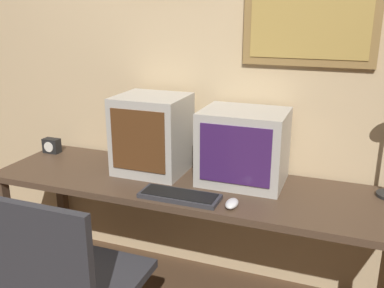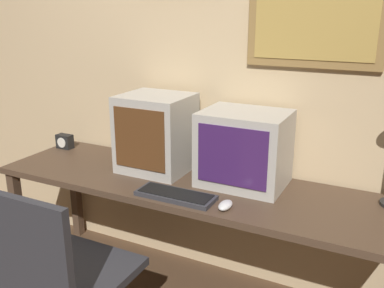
# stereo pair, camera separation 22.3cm
# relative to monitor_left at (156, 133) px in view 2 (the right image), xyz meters

# --- Properties ---
(wall_back) EXTENTS (8.00, 0.08, 2.60)m
(wall_back) POSITION_rel_monitor_left_xyz_m (0.28, 0.26, 0.38)
(wall_back) COLOR #D1B284
(wall_back) RESTS_ON ground_plane
(desk) EXTENTS (2.24, 0.61, 0.71)m
(desk) POSITION_rel_monitor_left_xyz_m (0.28, -0.10, -0.29)
(desk) COLOR #4C3828
(desk) RESTS_ON ground_plane
(monitor_left) EXTENTS (0.38, 0.35, 0.44)m
(monitor_left) POSITION_rel_monitor_left_xyz_m (0.00, 0.00, 0.00)
(monitor_left) COLOR #B7B2A8
(monitor_left) RESTS_ON desk
(monitor_right) EXTENTS (0.44, 0.36, 0.39)m
(monitor_right) POSITION_rel_monitor_left_xyz_m (0.52, 0.02, -0.02)
(monitor_right) COLOR #B7B2A8
(monitor_right) RESTS_ON desk
(keyboard_main) EXTENTS (0.40, 0.15, 0.03)m
(keyboard_main) POSITION_rel_monitor_left_xyz_m (0.29, -0.30, -0.21)
(keyboard_main) COLOR #333338
(keyboard_main) RESTS_ON desk
(mouse_near_keyboard) EXTENTS (0.06, 0.11, 0.04)m
(mouse_near_keyboard) POSITION_rel_monitor_left_xyz_m (0.56, -0.30, -0.20)
(mouse_near_keyboard) COLOR silver
(mouse_near_keyboard) RESTS_ON desk
(desk_clock) EXTENTS (0.11, 0.07, 0.09)m
(desk_clock) POSITION_rel_monitor_left_xyz_m (-0.76, 0.06, -0.17)
(desk_clock) COLOR black
(desk_clock) RESTS_ON desk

